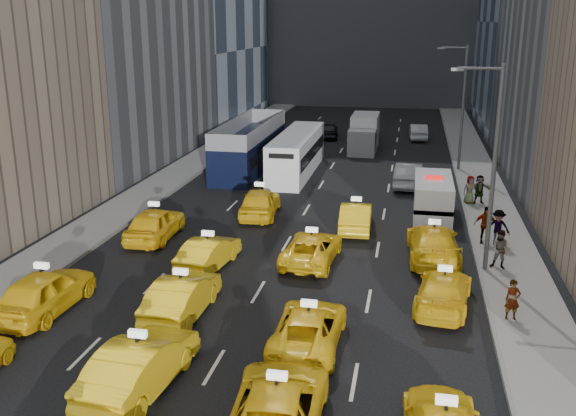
% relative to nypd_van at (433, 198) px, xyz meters
% --- Properties ---
extents(ground, '(160.00, 160.00, 0.00)m').
position_rel_nypd_van_xyz_m(ground, '(-7.17, -20.21, -1.05)').
color(ground, black).
rests_on(ground, ground).
extents(sidewalk_west, '(3.00, 90.00, 0.15)m').
position_rel_nypd_van_xyz_m(sidewalk_west, '(-17.67, 4.79, -0.97)').
color(sidewalk_west, gray).
rests_on(sidewalk_west, ground).
extents(sidewalk_east, '(3.00, 90.00, 0.15)m').
position_rel_nypd_van_xyz_m(sidewalk_east, '(3.33, 4.79, -0.97)').
color(sidewalk_east, gray).
rests_on(sidewalk_east, ground).
extents(curb_west, '(0.15, 90.00, 0.18)m').
position_rel_nypd_van_xyz_m(curb_west, '(-16.22, 4.79, -0.96)').
color(curb_west, slate).
rests_on(curb_west, ground).
extents(curb_east, '(0.15, 90.00, 0.18)m').
position_rel_nypd_van_xyz_m(curb_east, '(1.88, 4.79, -0.96)').
color(curb_east, slate).
rests_on(curb_east, ground).
extents(streetlight_near, '(2.15, 0.22, 9.00)m').
position_rel_nypd_van_xyz_m(streetlight_near, '(2.01, -8.21, 3.87)').
color(streetlight_near, '#595B60').
rests_on(streetlight_near, ground).
extents(streetlight_far, '(2.15, 0.22, 9.00)m').
position_rel_nypd_van_xyz_m(streetlight_far, '(2.01, 11.79, 3.87)').
color(streetlight_far, '#595B60').
rests_on(streetlight_far, ground).
extents(taxi_5, '(2.20, 5.09, 1.63)m').
position_rel_nypd_van_xyz_m(taxi_5, '(-8.94, -19.86, -0.23)').
color(taxi_5, yellow).
rests_on(taxi_5, ground).
extents(taxi_6, '(2.71, 5.44, 1.48)m').
position_rel_nypd_van_xyz_m(taxi_6, '(-4.49, -21.08, -0.31)').
color(taxi_6, yellow).
rests_on(taxi_6, ground).
extents(taxi_8, '(2.17, 4.97, 1.67)m').
position_rel_nypd_van_xyz_m(taxi_8, '(-14.65, -15.56, -0.21)').
color(taxi_8, yellow).
rests_on(taxi_8, ground).
extents(taxi_9, '(1.70, 4.71, 1.55)m').
position_rel_nypd_van_xyz_m(taxi_9, '(-9.46, -14.83, -0.28)').
color(taxi_9, yellow).
rests_on(taxi_9, ground).
extents(taxi_10, '(2.24, 4.78, 1.32)m').
position_rel_nypd_van_xyz_m(taxi_10, '(-4.43, -16.19, -0.39)').
color(taxi_10, yellow).
rests_on(taxi_10, ground).
extents(taxi_11, '(2.55, 4.98, 1.38)m').
position_rel_nypd_van_xyz_m(taxi_11, '(0.18, -12.22, -0.36)').
color(taxi_11, yellow).
rests_on(taxi_11, ground).
extents(taxi_12, '(2.06, 4.84, 1.63)m').
position_rel_nypd_van_xyz_m(taxi_12, '(-13.83, -6.79, -0.23)').
color(taxi_12, yellow).
rests_on(taxi_12, ground).
extents(taxi_13, '(1.99, 4.39, 1.40)m').
position_rel_nypd_van_xyz_m(taxi_13, '(-9.97, -10.01, -0.35)').
color(taxi_13, yellow).
rests_on(taxi_13, ground).
extents(taxi_14, '(2.48, 4.91, 1.33)m').
position_rel_nypd_van_xyz_m(taxi_14, '(-5.57, -8.43, -0.38)').
color(taxi_14, yellow).
rests_on(taxi_14, ground).
extents(taxi_15, '(2.55, 5.66, 1.61)m').
position_rel_nypd_van_xyz_m(taxi_15, '(-0.11, -7.06, -0.24)').
color(taxi_15, yellow).
rests_on(taxi_15, ground).
extents(taxi_16, '(2.34, 4.97, 1.64)m').
position_rel_nypd_van_xyz_m(taxi_16, '(-9.55, -1.97, -0.23)').
color(taxi_16, yellow).
rests_on(taxi_16, ground).
extents(taxi_17, '(1.75, 4.54, 1.48)m').
position_rel_nypd_van_xyz_m(taxi_17, '(-4.01, -3.36, -0.31)').
color(taxi_17, yellow).
rests_on(taxi_17, ground).
extents(nypd_van, '(2.47, 5.53, 2.32)m').
position_rel_nypd_van_xyz_m(nypd_van, '(0.00, 0.00, 0.00)').
color(nypd_van, white).
rests_on(nypd_van, ground).
extents(double_decker, '(3.19, 12.34, 3.57)m').
position_rel_nypd_van_xyz_m(double_decker, '(-13.06, 9.54, 0.72)').
color(double_decker, black).
rests_on(double_decker, ground).
extents(city_bus, '(2.46, 11.24, 2.90)m').
position_rel_nypd_van_xyz_m(city_bus, '(-9.40, 8.90, 0.38)').
color(city_bus, silver).
rests_on(city_bus, ground).
extents(box_truck, '(3.06, 6.66, 2.94)m').
position_rel_nypd_van_xyz_m(box_truck, '(-5.32, 18.23, 0.39)').
color(box_truck, silver).
rests_on(box_truck, ground).
extents(misc_car_0, '(1.95, 4.95, 1.61)m').
position_rel_nypd_van_xyz_m(misc_car_0, '(-1.40, 6.48, -0.25)').
color(misc_car_0, '#989B9F').
rests_on(misc_car_0, ground).
extents(misc_car_1, '(2.97, 5.57, 1.49)m').
position_rel_nypd_van_xyz_m(misc_car_1, '(-14.45, 19.07, -0.30)').
color(misc_car_1, black).
rests_on(misc_car_1, ground).
extents(misc_car_2, '(2.45, 5.82, 1.68)m').
position_rel_nypd_van_xyz_m(misc_car_2, '(-5.83, 24.49, -0.21)').
color(misc_car_2, gray).
rests_on(misc_car_2, ground).
extents(misc_car_3, '(2.15, 4.48, 1.47)m').
position_rel_nypd_van_xyz_m(misc_car_3, '(-9.03, 23.42, -0.31)').
color(misc_car_3, black).
rests_on(misc_car_3, ground).
extents(misc_car_4, '(1.76, 4.46, 1.44)m').
position_rel_nypd_van_xyz_m(misc_car_4, '(-0.80, 24.31, -0.33)').
color(misc_car_4, '#A9AAB1').
rests_on(misc_car_4, ground).
extents(pedestrian_0, '(0.60, 0.43, 1.52)m').
position_rel_nypd_van_xyz_m(pedestrian_0, '(2.58, -13.10, -0.14)').
color(pedestrian_0, gray).
rests_on(pedestrian_0, sidewalk_east).
extents(pedestrian_1, '(0.96, 0.70, 1.76)m').
position_rel_nypd_van_xyz_m(pedestrian_1, '(2.76, -8.00, -0.02)').
color(pedestrian_1, gray).
rests_on(pedestrian_1, sidewalk_east).
extents(pedestrian_2, '(1.20, 0.65, 1.77)m').
position_rel_nypd_van_xyz_m(pedestrian_2, '(2.99, -4.81, -0.01)').
color(pedestrian_2, gray).
rests_on(pedestrian_2, sidewalk_east).
extents(pedestrian_3, '(1.09, 0.51, 1.85)m').
position_rel_nypd_van_xyz_m(pedestrian_3, '(2.41, -4.64, 0.03)').
color(pedestrian_3, gray).
rests_on(pedestrian_3, sidewalk_east).
extents(pedestrian_4, '(0.91, 0.66, 1.67)m').
position_rel_nypd_van_xyz_m(pedestrian_4, '(2.21, 2.54, -0.06)').
color(pedestrian_4, gray).
rests_on(pedestrian_4, sidewalk_east).
extents(pedestrian_5, '(1.64, 0.72, 1.71)m').
position_rel_nypd_van_xyz_m(pedestrian_5, '(2.77, 2.65, -0.04)').
color(pedestrian_5, gray).
rests_on(pedestrian_5, sidewalk_east).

